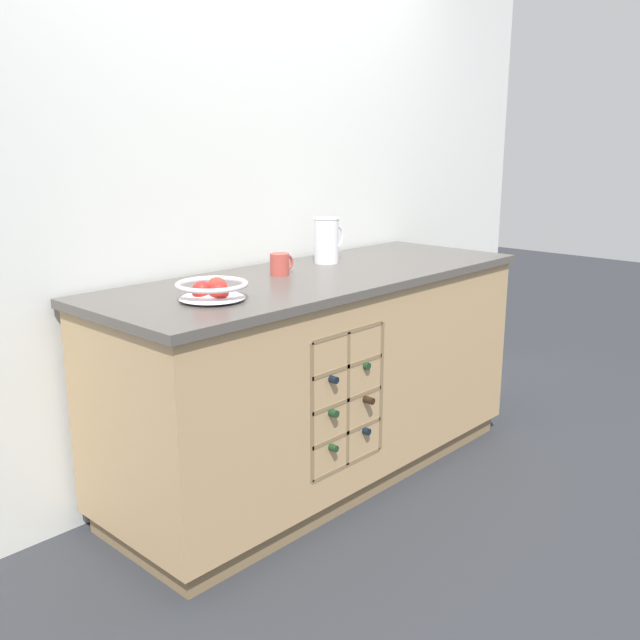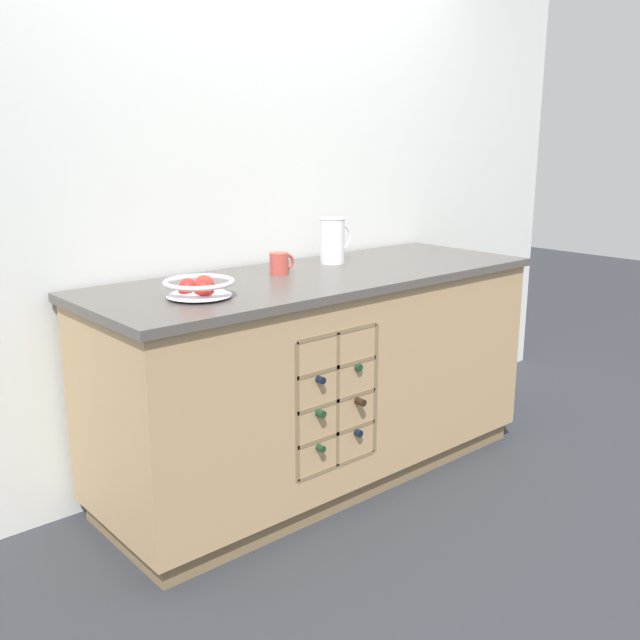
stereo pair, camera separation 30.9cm
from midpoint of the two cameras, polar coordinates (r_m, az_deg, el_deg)
name	(u,v)px [view 2 (the right image)]	position (r m, az deg, el deg)	size (l,w,h in m)	color
ground_plane	(320,474)	(3.35, 2.71, -12.23)	(14.00, 14.00, 0.00)	#2D3035
back_wall	(261,188)	(3.32, -2.07, 10.49)	(4.42, 0.06, 2.55)	silver
kitchen_island	(320,376)	(3.16, 2.81, -4.55)	(2.06, 0.75, 0.94)	olive
fruit_bowl	(199,287)	(2.57, -6.28, 2.64)	(0.26, 0.26, 0.08)	silver
white_pitcher	(333,240)	(3.30, 3.74, 6.42)	(0.18, 0.12, 0.21)	white
ceramic_mug	(280,263)	(3.02, -0.30, 4.52)	(0.12, 0.08, 0.09)	#B7473D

